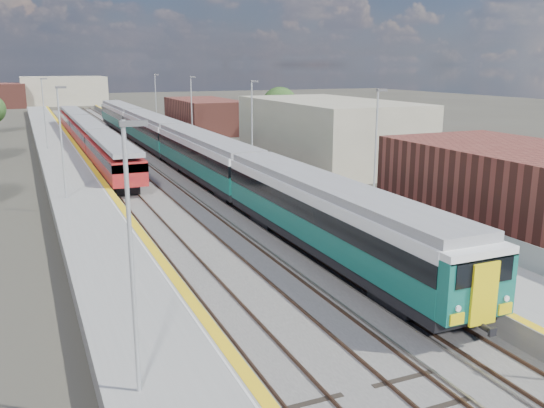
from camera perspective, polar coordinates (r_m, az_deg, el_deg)
ground at (r=58.81m, az=-10.85°, el=3.74°), size 320.00×320.00×0.00m
ballast_bed at (r=60.80m, az=-13.45°, el=3.96°), size 10.50×155.00×0.06m
tracks at (r=62.52m, az=-13.19°, el=4.30°), size 8.96×160.00×0.17m
platform_right at (r=62.43m, az=-6.64°, el=4.95°), size 4.70×155.00×8.52m
platform_left at (r=59.94m, az=-19.88°, el=3.86°), size 4.30×155.00×8.52m
green_train at (r=59.28m, az=-9.64°, el=6.22°), size 3.10×86.09×3.41m
red_train at (r=70.59m, az=-17.72°, el=6.61°), size 2.70×54.86×3.41m
tree_d at (r=80.60m, az=0.78°, el=9.72°), size 5.11×5.11×6.93m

